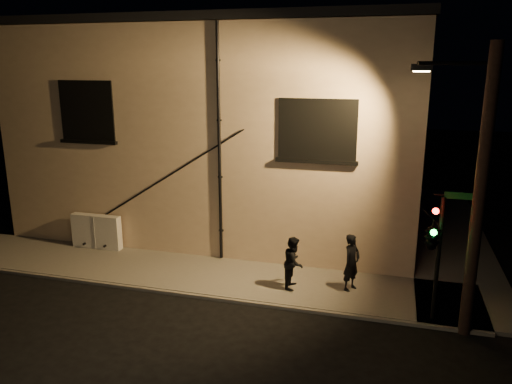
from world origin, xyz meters
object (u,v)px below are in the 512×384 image
(pedestrian_b, at_px, (294,262))
(streetlamp_pole, at_px, (477,189))
(utility_cabinet, at_px, (97,231))
(pedestrian_a, at_px, (352,262))
(traffic_signal, at_px, (433,235))

(pedestrian_b, xyz_separation_m, streetlamp_pole, (4.91, -1.28, 3.06))
(utility_cabinet, xyz_separation_m, pedestrian_a, (9.86, -1.12, 0.25))
(pedestrian_b, relative_size, streetlamp_pole, 0.22)
(pedestrian_a, distance_m, streetlamp_pole, 4.61)
(utility_cabinet, bearing_deg, traffic_signal, -11.78)
(traffic_signal, xyz_separation_m, streetlamp_pole, (0.93, -0.20, 1.40))
(streetlamp_pole, bearing_deg, utility_cabinet, 168.20)
(traffic_signal, bearing_deg, pedestrian_a, 147.65)
(pedestrian_a, relative_size, traffic_signal, 0.49)
(pedestrian_b, bearing_deg, utility_cabinet, 80.43)
(pedestrian_a, distance_m, pedestrian_b, 1.82)
(utility_cabinet, xyz_separation_m, traffic_signal, (12.05, -2.51, 1.84))
(utility_cabinet, relative_size, pedestrian_b, 1.19)
(traffic_signal, relative_size, streetlamp_pole, 0.48)
(pedestrian_b, height_order, streetlamp_pole, streetlamp_pole)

